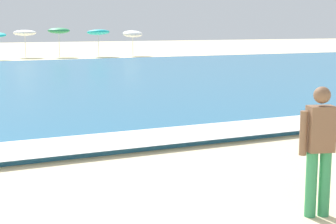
{
  "coord_description": "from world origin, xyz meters",
  "views": [
    {
      "loc": [
        -1.12,
        -5.15,
        2.49
      ],
      "look_at": [
        2.49,
        2.49,
        1.1
      ],
      "focal_mm": 55.87,
      "sensor_mm": 36.0,
      "label": 1
    }
  ],
  "objects": [
    {
      "name": "beach_umbrella_5",
      "position": [
        6.66,
        38.52,
        1.98
      ],
      "size": [
        1.86,
        1.86,
        2.23
      ],
      "color": "beige",
      "rests_on": "ground"
    },
    {
      "name": "beach_umbrella_8",
      "position": [
        15.45,
        36.98,
        1.86
      ],
      "size": [
        1.71,
        1.75,
        2.22
      ],
      "color": "beige",
      "rests_on": "ground"
    },
    {
      "name": "beach_umbrella_7",
      "position": [
        12.47,
        37.24,
        2.02
      ],
      "size": [
        1.91,
        1.94,
        2.32
      ],
      "color": "beige",
      "rests_on": "ground"
    },
    {
      "name": "beach_umbrella_6",
      "position": [
        9.32,
        38.0,
        2.15
      ],
      "size": [
        1.79,
        1.79,
        2.39
      ],
      "color": "beige",
      "rests_on": "ground"
    }
  ]
}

